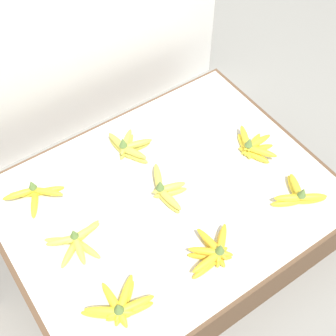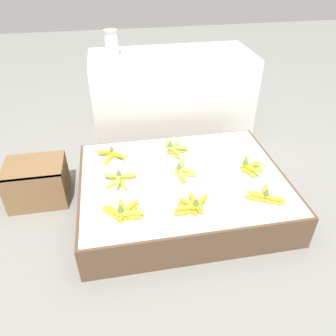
{
  "view_description": "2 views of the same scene",
  "coord_description": "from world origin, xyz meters",
  "views": [
    {
      "loc": [
        -0.58,
        -0.85,
        1.75
      ],
      "look_at": [
        0.05,
        0.06,
        0.32
      ],
      "focal_mm": 50.0,
      "sensor_mm": 36.0,
      "label": 1
    },
    {
      "loc": [
        -0.38,
        -1.57,
        1.46
      ],
      "look_at": [
        -0.09,
        0.01,
        0.3
      ],
      "focal_mm": 35.0,
      "sensor_mm": 36.0,
      "label": 2
    }
  ],
  "objects": [
    {
      "name": "ground_plane",
      "position": [
        0.0,
        0.0,
        0.0
      ],
      "size": [
        10.0,
        10.0,
        0.0
      ],
      "primitive_type": "plane",
      "color": "gray"
    },
    {
      "name": "display_platform",
      "position": [
        0.0,
        0.0,
        0.12
      ],
      "size": [
        1.27,
        0.98,
        0.23
      ],
      "color": "brown",
      "rests_on": "ground_plane"
    },
    {
      "name": "back_vendor_table",
      "position": [
        0.12,
        1.0,
        0.34
      ],
      "size": [
        1.3,
        0.58,
        0.68
      ],
      "color": "white",
      "rests_on": "ground_plane"
    },
    {
      "name": "banana_bunch_front_left",
      "position": [
        -0.39,
        -0.29,
        0.26
      ],
      "size": [
        0.24,
        0.17,
        0.1
      ],
      "color": "yellow",
      "rests_on": "display_platform"
    },
    {
      "name": "banana_bunch_front_midleft",
      "position": [
        -0.01,
        -0.3,
        0.26
      ],
      "size": [
        0.23,
        0.17,
        0.1
      ],
      "color": "gold",
      "rests_on": "display_platform"
    },
    {
      "name": "banana_bunch_front_midright",
      "position": [
        0.41,
        -0.3,
        0.27
      ],
      "size": [
        0.21,
        0.19,
        0.1
      ],
      "color": "yellow",
      "rests_on": "display_platform"
    },
    {
      "name": "banana_bunch_middle_left",
      "position": [
        -0.39,
        0.01,
        0.26
      ],
      "size": [
        0.22,
        0.2,
        0.09
      ],
      "color": "#DBCC4C",
      "rests_on": "display_platform"
    },
    {
      "name": "banana_bunch_middle_midleft",
      "position": [
        0.0,
        0.01,
        0.27
      ],
      "size": [
        0.14,
        0.24,
        0.1
      ],
      "color": "#DBCC4C",
      "rests_on": "display_platform"
    },
    {
      "name": "banana_bunch_middle_midright",
      "position": [
        0.43,
        -0.01,
        0.26
      ],
      "size": [
        0.15,
        0.23,
        0.1
      ],
      "color": "yellow",
      "rests_on": "display_platform"
    },
    {
      "name": "banana_bunch_back_left",
      "position": [
        -0.42,
        0.29,
        0.26
      ],
      "size": [
        0.23,
        0.17,
        0.09
      ],
      "color": "yellow",
      "rests_on": "display_platform"
    },
    {
      "name": "banana_bunch_back_midleft",
      "position": [
        -0.0,
        0.28,
        0.26
      ],
      "size": [
        0.17,
        0.21,
        0.1
      ],
      "color": "gold",
      "rests_on": "display_platform"
    }
  ]
}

